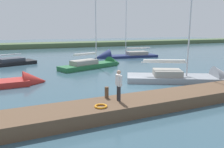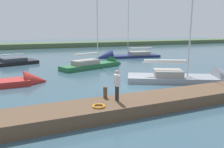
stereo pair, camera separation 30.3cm
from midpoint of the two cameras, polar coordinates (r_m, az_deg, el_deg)
name	(u,v)px [view 2 (the right image)]	position (r m, az deg, el deg)	size (l,w,h in m)	color
ground_plane	(133,87)	(18.00, 5.97, -3.41)	(200.00, 200.00, 0.00)	#385666
far_shoreline	(50,47)	(61.86, -15.59, 6.63)	(180.00, 8.00, 2.40)	#4C603D
dock_pier	(170,99)	(14.23, 15.23, -6.28)	(26.32, 2.39, 0.69)	brown
mooring_post_far	(105,92)	(12.77, -1.07, -4.74)	(0.23, 0.23, 0.65)	brown
life_ring_buoy	(99,106)	(11.38, -2.65, -8.24)	(0.66, 0.66, 0.10)	orange
sailboat_outer_mooring	(99,65)	(27.77, -3.04, 2.26)	(9.26, 4.96, 9.78)	#236638
sailboat_far_left	(197,80)	(21.18, 21.34, -1.54)	(10.13, 7.17, 10.95)	gray
sailboat_behind_pier	(120,57)	(37.06, 2.27, 4.37)	(11.01, 4.31, 13.04)	navy
person_on_dock	(117,83)	(12.08, 2.02, -2.38)	(0.25, 0.65, 1.72)	#28282D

